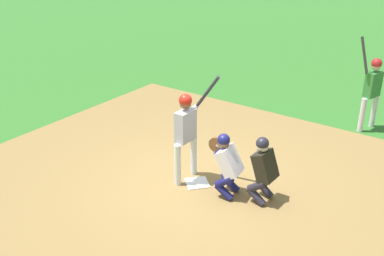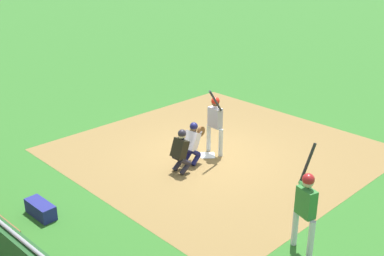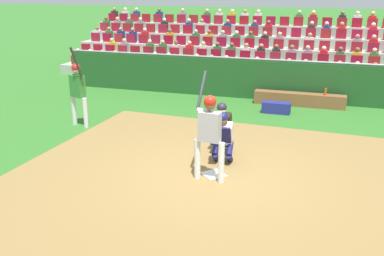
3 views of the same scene
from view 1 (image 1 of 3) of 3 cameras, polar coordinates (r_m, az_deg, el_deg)
ground_plane at (r=8.93m, az=0.65°, el=-7.16°), size 160.00×160.00×0.00m
infield_dirt_patch at (r=9.16m, az=-2.00°, el=-6.25°), size 9.02×9.05×0.01m
home_plate_marker at (r=8.92m, az=0.65°, el=-7.07°), size 0.62×0.62×0.02m
batter_at_plate at (r=8.56m, az=-0.73°, el=0.08°), size 0.66×0.72×2.22m
catcher_crouching at (r=8.28m, az=4.49°, el=-4.28°), size 0.49×0.74×1.27m
home_plate_umpire at (r=8.17m, az=9.14°, el=-4.97°), size 0.49×0.49×1.30m
on_deck_batter at (r=11.73m, az=22.18°, el=5.07°), size 0.65×0.62×2.35m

